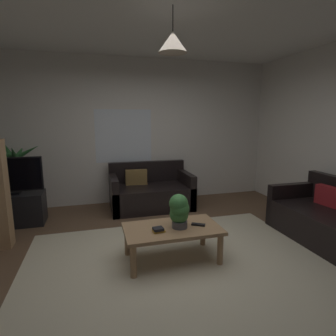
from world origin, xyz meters
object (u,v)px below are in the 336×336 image
(couch_right_side, at_px, (327,220))
(remote_on_table_0, at_px, (198,225))
(tv, at_px, (10,176))
(potted_palm_corner, at_px, (17,184))
(tv_stand, at_px, (14,209))
(pendant_lamp, at_px, (173,42))
(couch_under_window, at_px, (151,193))
(coffee_table, at_px, (172,232))
(book_on_table_0, at_px, (159,231))
(potted_plant_on_table, at_px, (179,210))
(book_on_table_1, at_px, (158,229))

(couch_right_side, relative_size, remote_on_table_0, 8.77)
(tv, distance_m, potted_palm_corner, 0.53)
(remote_on_table_0, distance_m, tv_stand, 2.95)
(couch_right_side, distance_m, pendant_lamp, 3.08)
(potted_palm_corner, bearing_deg, couch_under_window, -4.79)
(coffee_table, bearing_deg, tv, 141.53)
(coffee_table, xyz_separation_m, book_on_table_0, (-0.18, -0.08, 0.07))
(book_on_table_0, height_order, tv_stand, tv_stand)
(couch_under_window, bearing_deg, coffee_table, -94.31)
(couch_under_window, distance_m, tv, 2.31)
(coffee_table, relative_size, pendant_lamp, 2.44)
(couch_under_window, distance_m, potted_plant_on_table, 1.99)
(coffee_table, relative_size, potted_plant_on_table, 2.79)
(couch_under_window, xyz_separation_m, potted_palm_corner, (-2.26, 0.19, 0.27))
(potted_plant_on_table, bearing_deg, book_on_table_0, -166.67)
(potted_plant_on_table, bearing_deg, tv, 142.15)
(potted_plant_on_table, bearing_deg, coffee_table, 163.61)
(book_on_table_0, distance_m, potted_plant_on_table, 0.33)
(tv_stand, bearing_deg, couch_right_side, -21.80)
(couch_right_side, height_order, book_on_table_1, couch_right_side)
(potted_plant_on_table, height_order, tv, tv)
(book_on_table_1, bearing_deg, potted_palm_corner, 130.95)
(couch_under_window, xyz_separation_m, tv, (-2.23, -0.28, 0.52))
(potted_plant_on_table, relative_size, tv, 0.43)
(book_on_table_0, xyz_separation_m, potted_palm_corner, (-1.93, 2.21, 0.13))
(remote_on_table_0, height_order, potted_plant_on_table, potted_plant_on_table)
(remote_on_table_0, xyz_separation_m, tv, (-2.40, 1.69, 0.38))
(couch_under_window, bearing_deg, pendant_lamp, -94.31)
(coffee_table, bearing_deg, couch_right_side, -0.99)
(tv_stand, bearing_deg, potted_palm_corner, 93.18)
(tv_stand, bearing_deg, pendant_lamp, -38.83)
(book_on_table_0, bearing_deg, tv, 137.57)
(potted_plant_on_table, distance_m, potted_palm_corner, 3.07)
(potted_palm_corner, height_order, pendant_lamp, pendant_lamp)
(remote_on_table_0, relative_size, pendant_lamp, 0.35)
(tv, bearing_deg, tv_stand, 90.00)
(couch_under_window, xyz_separation_m, book_on_table_1, (-0.34, -2.03, 0.17))
(coffee_table, distance_m, book_on_table_0, 0.21)
(coffee_table, xyz_separation_m, pendant_lamp, (-0.00, -0.00, 2.08))
(remote_on_table_0, distance_m, potted_plant_on_table, 0.31)
(book_on_table_1, relative_size, pendant_lamp, 0.24)
(coffee_table, relative_size, book_on_table_1, 10.02)
(coffee_table, height_order, book_on_table_0, book_on_table_0)
(book_on_table_0, bearing_deg, coffee_table, 24.58)
(potted_plant_on_table, xyz_separation_m, potted_palm_corner, (-2.19, 2.15, -0.07))
(tv_stand, height_order, pendant_lamp, pendant_lamp)
(tv_stand, height_order, potted_palm_corner, potted_palm_corner)
(potted_palm_corner, distance_m, pendant_lamp, 3.54)
(tv_stand, bearing_deg, book_on_table_1, -42.99)
(coffee_table, distance_m, potted_palm_corner, 3.00)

